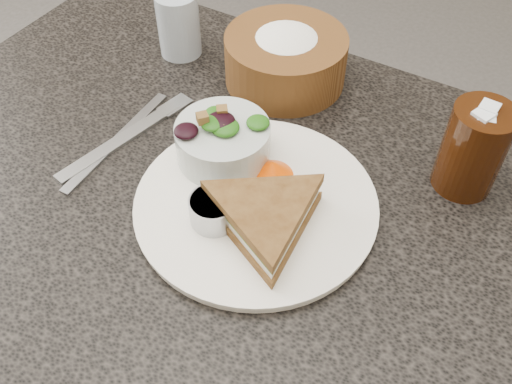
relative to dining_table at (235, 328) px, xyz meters
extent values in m
cube|color=black|center=(0.00, 0.00, 0.00)|extent=(1.00, 0.70, 0.75)
cylinder|color=white|center=(0.05, -0.01, 0.38)|extent=(0.30, 0.30, 0.01)
cylinder|color=#9FA2A6|center=(0.02, -0.06, 0.41)|extent=(0.07, 0.07, 0.04)
cone|color=#FF4F00|center=(0.05, 0.04, 0.40)|extent=(0.07, 0.07, 0.03)
cube|color=#B2B5B8|center=(-0.17, 0.00, 0.38)|extent=(0.06, 0.20, 0.01)
cube|color=#9DA0A5|center=(-0.18, -0.01, 0.38)|extent=(0.02, 0.22, 0.00)
cylinder|color=#A1AEBB|center=(-0.23, 0.22, 0.43)|extent=(0.07, 0.07, 0.10)
camera|label=1|loc=(0.28, -0.41, 0.92)|focal=40.00mm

